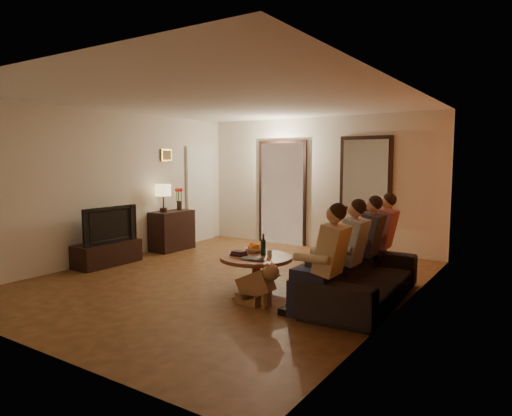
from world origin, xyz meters
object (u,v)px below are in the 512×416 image
Objects in this scene: bowl at (254,250)px; laptop at (251,260)px; person_d at (380,242)px; coffee_table at (256,272)px; tv_stand at (107,254)px; person_b at (347,257)px; sofa at (364,276)px; dog at (256,283)px; tv at (106,225)px; person_a at (326,267)px; person_c at (365,249)px; wine_bottle at (263,244)px; table_lamp at (163,198)px; dresser at (172,230)px.

bowl is 0.57m from laptop.
person_d reaches higher than coffee_table.
person_b is (4.19, 0.15, 0.41)m from tv_stand.
sofa is 1.61m from bowl.
person_b is 1.14m from dog.
tv is at bearing 172.01° from laptop.
laptop is at bearing 109.60° from sofa.
person_b is 1.20m from person_d.
person_a is 1.74m from bowl.
coffee_table is (-0.40, 0.62, -0.06)m from dog.
person_a is at bearing -29.60° from bowl.
person_c reaches higher than wine_bottle.
person_b reaches higher than sofa.
laptop is (2.97, -0.09, 0.27)m from tv_stand.
table_lamp is at bearing 148.18° from laptop.
person_d is at bearing 17.86° from tv_stand.
coffee_table is at bearing 97.78° from sofa.
bowl is at bearing 152.45° from wine_bottle.
tv_stand is 0.52× the size of sofa.
bowl is at bearing 170.37° from person_b.
person_c is 1.49m from coffee_table.
dresser reaches higher than laptop.
person_b is at bearing -90.00° from person_c.
person_b reaches higher than wine_bottle.
sofa is at bearing -84.01° from tv.
table_lamp is 2.89m from bowl.
tv is at bearing -176.28° from coffee_table.
person_b is at bearing 33.51° from dog.
person_a reaches higher than dresser.
person_a and person_b have the same top height.
sofa is at bearing 1.59° from bowl.
person_a is 1.00× the size of person_d.
person_a reaches higher than dog.
person_d reaches higher than bowl.
wine_bottle reaches higher than coffee_table.
laptop is at bearing -145.44° from person_c.
person_a is at bearing -29.96° from wine_bottle.
dresser is at bearing 90.00° from table_lamp.
dresser is 0.76× the size of tv_stand.
wine_bottle is at bearing 117.16° from dog.
dog reaches higher than coffee_table.
tv is 2.91m from coffee_table.
table_lamp reaches higher than dresser.
table_lamp is at bearing 0.00° from tv.
laptop is at bearing -168.72° from person_b.
coffee_table is 3.01× the size of laptop.
table_lamp is at bearing 160.31° from wine_bottle.
dresser is 2.62× the size of laptop.
person_a is at bearing -90.00° from person_d.
tv is 0.48× the size of sofa.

